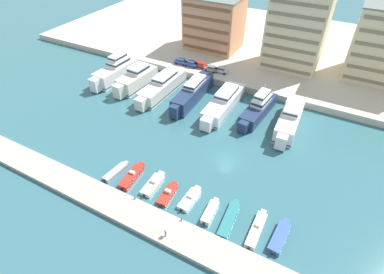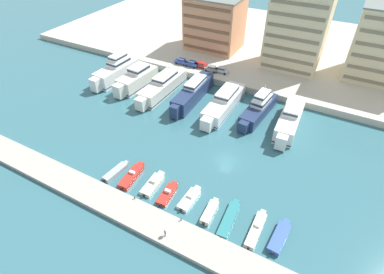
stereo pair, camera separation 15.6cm
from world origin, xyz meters
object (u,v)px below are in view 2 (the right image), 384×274
(yacht_navy_center_right, at_px, (259,108))
(motorboat_teal_mid_right, at_px, (229,219))
(yacht_navy_center_left, at_px, (193,93))
(motorboat_grey_far_left, at_px, (116,172))
(motorboat_cream_right, at_px, (256,229))
(motorboat_blue_far_right, at_px, (279,237))
(motorboat_cream_mid_left, at_px, (153,184))
(yacht_white_mid_right, at_px, (290,120))
(car_silver_center, at_px, (222,70))
(yacht_white_far_left, at_px, (117,71))
(yacht_white_center, at_px, (224,103))
(motorboat_red_left, at_px, (132,176))
(car_blue_far_left, at_px, (181,61))
(motorboat_red_center_left, at_px, (167,194))
(car_blue_left, at_px, (192,64))
(car_red_mid_left, at_px, (201,65))
(yacht_ivory_left, at_px, (137,79))
(yacht_ivory_mid_left, at_px, (162,86))
(car_grey_center_left, at_px, (211,68))
(motorboat_white_center, at_px, (190,199))
(motorboat_cream_center_right, at_px, (210,212))

(yacht_navy_center_right, distance_m, motorboat_teal_mid_right, 33.23)
(yacht_navy_center_left, height_order, motorboat_grey_far_left, yacht_navy_center_left)
(motorboat_cream_right, relative_size, motorboat_blue_far_right, 1.13)
(motorboat_grey_far_left, height_order, motorboat_cream_mid_left, motorboat_cream_mid_left)
(yacht_white_mid_right, xyz_separation_m, car_silver_center, (-24.23, 14.70, 0.59))
(yacht_white_far_left, bearing_deg, motorboat_cream_right, -29.28)
(motorboat_blue_far_right, bearing_deg, yacht_white_center, 127.62)
(yacht_navy_center_left, height_order, motorboat_blue_far_right, yacht_navy_center_left)
(motorboat_blue_far_right, height_order, car_silver_center, car_silver_center)
(yacht_white_center, height_order, motorboat_cream_mid_left, yacht_white_center)
(motorboat_red_left, xyz_separation_m, car_blue_far_left, (-14.83, 45.42, 2.24))
(motorboat_red_center_left, xyz_separation_m, car_blue_left, (-19.74, 45.83, 2.40))
(motorboat_grey_far_left, bearing_deg, yacht_navy_center_right, 60.69)
(motorboat_red_left, bearing_deg, motorboat_grey_far_left, -172.30)
(yacht_white_mid_right, distance_m, motorboat_teal_mid_right, 31.57)
(car_red_mid_left, bearing_deg, yacht_ivory_left, -127.03)
(yacht_white_mid_right, bearing_deg, yacht_navy_center_left, -179.55)
(yacht_ivory_mid_left, bearing_deg, yacht_white_mid_right, 1.86)
(motorboat_blue_far_right, xyz_separation_m, car_silver_center, (-30.72, 45.47, 2.31))
(car_blue_far_left, bearing_deg, yacht_white_center, -34.66)
(motorboat_red_center_left, bearing_deg, car_blue_far_left, 117.05)
(yacht_ivory_mid_left, relative_size, yacht_navy_center_right, 1.18)
(yacht_white_mid_right, bearing_deg, motorboat_cream_mid_left, -120.35)
(yacht_white_center, relative_size, car_grey_center_left, 5.13)
(yacht_navy_center_left, bearing_deg, yacht_ivory_left, -175.15)
(motorboat_teal_mid_right, bearing_deg, car_grey_center_left, 119.03)
(car_grey_center_left, bearing_deg, car_silver_center, 11.56)
(yacht_ivory_mid_left, relative_size, motorboat_blue_far_right, 2.88)
(yacht_white_far_left, height_order, motorboat_white_center, yacht_white_far_left)
(yacht_ivory_mid_left, distance_m, motorboat_cream_center_right, 42.56)
(yacht_white_mid_right, xyz_separation_m, car_blue_left, (-34.19, 14.02, 0.59))
(yacht_white_mid_right, relative_size, motorboat_teal_mid_right, 2.21)
(car_silver_center, bearing_deg, yacht_ivory_left, -139.73)
(yacht_navy_center_right, bearing_deg, yacht_navy_center_left, -175.54)
(motorboat_blue_far_right, xyz_separation_m, car_blue_far_left, (-44.34, 44.78, 2.31))
(motorboat_cream_right, bearing_deg, car_blue_left, 129.17)
(motorboat_white_center, xyz_separation_m, car_grey_center_left, (-17.14, 44.89, 2.41))
(yacht_navy_center_right, bearing_deg, motorboat_red_center_left, -100.94)
(car_blue_far_left, xyz_separation_m, car_silver_center, (13.62, 0.69, 0.00))
(yacht_ivory_mid_left, distance_m, yacht_white_center, 18.42)
(yacht_white_far_left, distance_m, car_blue_far_left, 20.19)
(motorboat_grey_far_left, bearing_deg, motorboat_cream_center_right, 0.49)
(motorboat_white_center, distance_m, motorboat_cream_right, 12.92)
(car_blue_left, bearing_deg, motorboat_white_center, -61.91)
(yacht_ivory_left, distance_m, yacht_navy_center_right, 35.62)
(motorboat_red_left, relative_size, motorboat_cream_center_right, 1.28)
(yacht_white_mid_right, relative_size, car_blue_left, 4.69)
(car_silver_center, bearing_deg, motorboat_cream_right, -59.64)
(motorboat_cream_right, bearing_deg, motorboat_red_center_left, -178.02)
(yacht_white_mid_right, relative_size, motorboat_cream_mid_left, 2.80)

